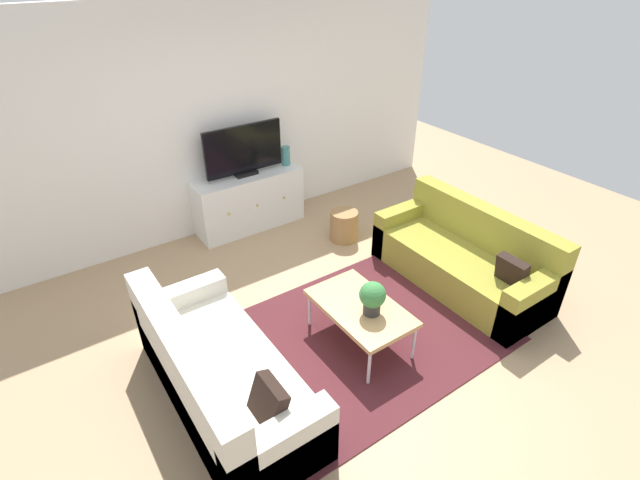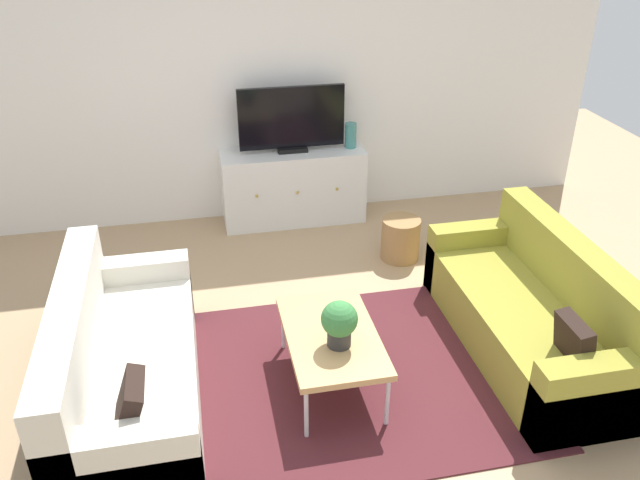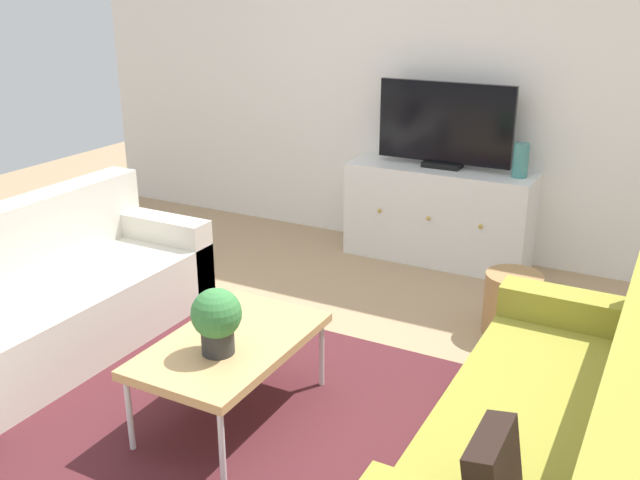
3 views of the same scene
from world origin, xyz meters
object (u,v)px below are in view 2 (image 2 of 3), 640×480
object	(u,v)px
potted_plant	(339,322)
flat_screen_tv	(292,120)
glass_vase	(351,135)
couch_right_side	(538,315)
coffee_table	(331,337)
wicker_basket	(400,239)
couch_left_side	(117,370)
tv_console	(293,186)

from	to	relation	value
potted_plant	flat_screen_tv	distance (m)	2.65
potted_plant	glass_vase	world-z (taller)	glass_vase
couch_right_side	coffee_table	size ratio (longest dim) A/B	1.98
coffee_table	glass_vase	world-z (taller)	glass_vase
potted_plant	wicker_basket	bearing A→B (deg)	59.91
potted_plant	wicker_basket	world-z (taller)	potted_plant
coffee_table	glass_vase	size ratio (longest dim) A/B	3.99
coffee_table	wicker_basket	bearing A→B (deg)	57.38
glass_vase	wicker_basket	world-z (taller)	glass_vase
couch_right_side	glass_vase	world-z (taller)	glass_vase
couch_left_side	potted_plant	bearing A→B (deg)	-8.87
coffee_table	potted_plant	xyz separation A→B (m)	(0.02, -0.12, 0.20)
tv_console	potted_plant	bearing A→B (deg)	-93.38
couch_right_side	tv_console	world-z (taller)	couch_right_side
potted_plant	tv_console	distance (m)	2.60
flat_screen_tv	wicker_basket	xyz separation A→B (m)	(0.80, -0.97, -0.84)
potted_plant	glass_vase	distance (m)	2.70
potted_plant	wicker_basket	distance (m)	1.94
glass_vase	couch_right_side	bearing A→B (deg)	-71.92
coffee_table	tv_console	world-z (taller)	tv_console
couch_left_side	wicker_basket	xyz separation A→B (m)	(2.33, 1.43, -0.09)
couch_left_side	couch_right_side	size ratio (longest dim) A/B	1.00
tv_console	wicker_basket	size ratio (longest dim) A/B	3.62
couch_left_side	potted_plant	xyz separation A→B (m)	(1.38, -0.21, 0.31)
coffee_table	flat_screen_tv	world-z (taller)	flat_screen_tv
coffee_table	flat_screen_tv	distance (m)	2.57
couch_left_side	tv_console	distance (m)	2.83
coffee_table	couch_right_side	bearing A→B (deg)	3.41
couch_left_side	tv_console	world-z (taller)	couch_left_side
coffee_table	potted_plant	size ratio (longest dim) A/B	3.09
couch_left_side	flat_screen_tv	distance (m)	2.94
couch_right_side	wicker_basket	xyz separation A→B (m)	(-0.54, 1.43, -0.09)
potted_plant	tv_console	size ratio (longest dim) A/B	0.23
flat_screen_tv	coffee_table	bearing A→B (deg)	-93.98
tv_console	couch_right_side	bearing A→B (deg)	-60.53
coffee_table	potted_plant	world-z (taller)	potted_plant
couch_right_side	glass_vase	size ratio (longest dim) A/B	7.89
couch_left_side	coffee_table	world-z (taller)	couch_left_side
couch_left_side	coffee_table	xyz separation A→B (m)	(1.36, -0.09, 0.11)
flat_screen_tv	glass_vase	distance (m)	0.60
potted_plant	couch_left_side	bearing A→B (deg)	171.13
couch_right_side	flat_screen_tv	xyz separation A→B (m)	(-1.34, 2.40, 0.75)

